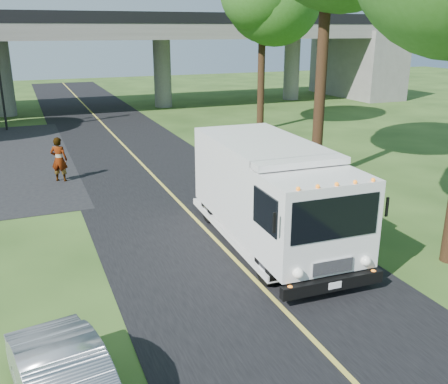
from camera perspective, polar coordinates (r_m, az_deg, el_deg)
ground at (r=11.54m, az=7.91°, el=-14.32°), size 120.00×120.00×0.00m
road at (r=19.99m, az=-6.45°, el=0.13°), size 7.00×90.00×0.02m
lane_line at (r=19.99m, az=-6.45°, el=0.18°), size 0.12×90.00×0.01m
overpass at (r=40.68m, az=-15.62°, el=15.28°), size 54.00×10.00×7.30m
traffic_signal at (r=34.47m, az=-24.23°, el=11.69°), size 0.18×0.22×5.20m
step_van at (r=14.60m, az=5.37°, el=0.05°), size 2.90×7.30×3.03m
pedestrian at (r=22.02m, az=-18.33°, el=3.55°), size 0.82×0.72×1.90m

